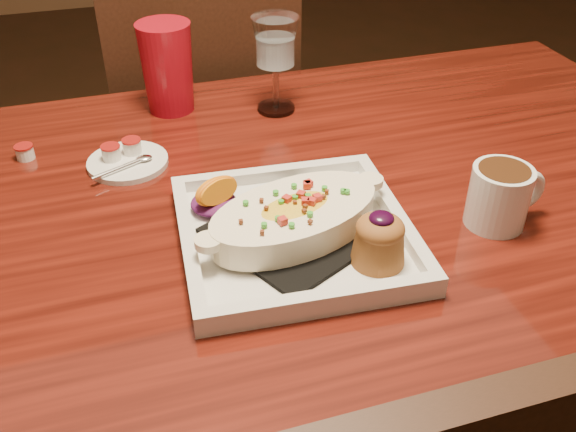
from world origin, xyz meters
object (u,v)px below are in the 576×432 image
object	(u,v)px
coffee_mug	(501,194)
chair_far	(204,146)
goblet	(275,47)
red_tumbler	(167,68)
table	(277,255)
plate	(300,225)
saucer	(126,160)

from	to	relation	value
coffee_mug	chair_far	bearing A→B (deg)	106.37
chair_far	goblet	xyz separation A→B (m)	(0.08, -0.34, 0.36)
goblet	red_tumbler	size ratio (longest dim) A/B	1.08
table	chair_far	size ratio (longest dim) A/B	1.61
table	plate	bearing A→B (deg)	-88.12
goblet	saucer	bearing A→B (deg)	-157.59
chair_far	goblet	world-z (taller)	chair_far
table	saucer	xyz separation A→B (m)	(-0.20, 0.17, 0.11)
plate	saucer	bearing A→B (deg)	130.46
saucer	coffee_mug	bearing A→B (deg)	-33.18
plate	saucer	size ratio (longest dim) A/B	2.52
table	plate	world-z (taller)	plate
red_tumbler	goblet	bearing A→B (deg)	-18.56
chair_far	red_tumbler	world-z (taller)	chair_far
goblet	coffee_mug	bearing A→B (deg)	-65.79
table	goblet	bearing A→B (deg)	73.73
coffee_mug	red_tumbler	xyz separation A→B (m)	(-0.37, 0.48, 0.03)
plate	saucer	distance (m)	0.34
plate	red_tumbler	size ratio (longest dim) A/B	2.00
coffee_mug	red_tumbler	world-z (taller)	red_tumbler
table	saucer	world-z (taller)	saucer
saucer	chair_far	bearing A→B (deg)	66.74
plate	red_tumbler	distance (m)	0.46
coffee_mug	goblet	xyz separation A→B (m)	(-0.19, 0.42, 0.07)
goblet	red_tumbler	xyz separation A→B (m)	(-0.18, 0.06, -0.04)
table	red_tumbler	bearing A→B (deg)	105.35
coffee_mug	red_tumbler	bearing A→B (deg)	124.03
saucer	red_tumbler	bearing A→B (deg)	60.54
plate	coffee_mug	xyz separation A→B (m)	(0.27, -0.04, 0.02)
coffee_mug	saucer	distance (m)	0.56
saucer	red_tumbler	xyz separation A→B (m)	(0.10, 0.18, 0.07)
table	plate	xyz separation A→B (m)	(0.00, -0.10, 0.13)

